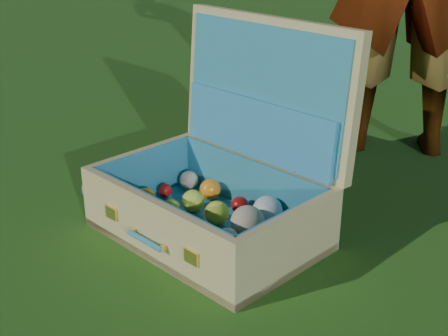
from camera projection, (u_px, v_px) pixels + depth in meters
ground at (226, 239)px, 1.78m from camera, size 60.00×60.00×0.00m
stray_ball at (94, 188)px, 2.01m from camera, size 0.08×0.08×0.08m
suitcase at (228, 175)px, 1.78m from camera, size 0.70×0.59×0.60m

